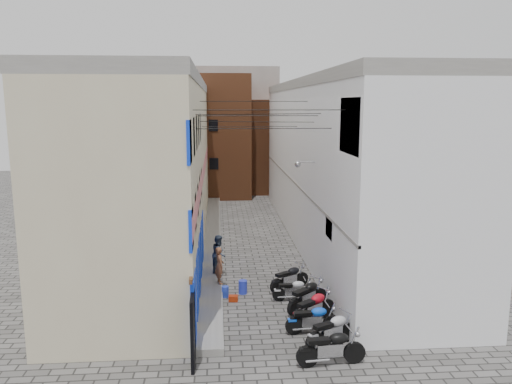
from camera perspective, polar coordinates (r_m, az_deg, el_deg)
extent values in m
plane|color=#4E4C49|center=(16.34, 2.26, -18.07)|extent=(90.00, 90.00, 0.00)
cube|color=gray|center=(28.33, -4.97, -5.46)|extent=(0.90, 26.00, 0.25)
cube|color=#C4B594|center=(27.71, -11.22, 2.74)|extent=(5.00, 26.00, 8.50)
cube|color=#DA7A7E|center=(27.56, -6.11, 2.31)|extent=(0.10, 26.00, 0.80)
cube|color=#0E33D2|center=(20.26, -6.57, -8.42)|extent=(0.12, 10.20, 2.40)
cube|color=#0E33D2|center=(19.37, -6.86, 2.88)|extent=(0.10, 10.20, 4.00)
cube|color=gray|center=(27.51, -11.55, 12.07)|extent=(5.10, 26.00, 0.50)
cube|color=black|center=(15.41, -7.23, -15.39)|extent=(0.10, 1.20, 2.20)
cube|color=white|center=(28.33, 9.33, 2.96)|extent=(5.00, 26.00, 8.50)
cube|color=#0E33D2|center=(16.38, 10.78, 7.44)|extent=(0.10, 2.40, 1.80)
cube|color=white|center=(19.38, 8.49, -4.08)|extent=(0.08, 1.00, 0.70)
cylinder|color=#B2B2B7|center=(21.79, 5.83, 3.44)|extent=(0.80, 0.06, 0.06)
sphere|color=#B2B2B7|center=(21.74, 4.79, 3.17)|extent=(0.28, 0.28, 0.28)
cube|color=gray|center=(28.13, 9.59, 12.09)|extent=(5.10, 26.00, 0.50)
cube|color=gray|center=(27.96, 4.37, 1.21)|extent=(0.10, 26.00, 0.12)
cube|color=brown|center=(42.38, -4.85, 6.41)|extent=(6.00, 6.00, 10.00)
cube|color=brown|center=(44.70, 1.63, 5.35)|extent=(5.00, 6.00, 8.00)
cube|color=gray|center=(48.38, -2.43, 7.49)|extent=(8.00, 5.00, 11.00)
cube|color=black|center=(40.07, -1.93, 0.75)|extent=(2.00, 0.30, 2.40)
cylinder|color=black|center=(16.39, 1.62, 9.36)|extent=(5.20, 0.02, 0.02)
cylinder|color=black|center=(18.40, 0.94, 7.26)|extent=(5.20, 0.02, 0.02)
cylinder|color=black|center=(20.88, 0.29, 8.70)|extent=(5.20, 0.02, 0.02)
cylinder|color=black|center=(23.36, -0.22, 10.32)|extent=(5.20, 0.02, 0.02)
cylinder|color=black|center=(26.38, -0.71, 7.48)|extent=(5.20, 0.02, 0.02)
cylinder|color=black|center=(29.36, -1.10, 8.72)|extent=(5.20, 0.02, 0.02)
cylinder|color=black|center=(19.38, 0.67, 8.89)|extent=(5.65, 2.07, 0.02)
cylinder|color=black|center=(22.38, -0.03, 8.03)|extent=(5.80, 1.58, 0.02)
imported|color=brown|center=(21.14, -4.20, -8.34)|extent=(0.49, 0.64, 1.56)
imported|color=#374253|center=(22.48, -4.22, -7.03)|extent=(0.87, 0.99, 1.70)
cylinder|color=blue|center=(20.53, -3.54, -11.31)|extent=(0.37, 0.37, 0.45)
cylinder|color=#2838CA|center=(20.84, -1.51, -10.80)|extent=(0.43, 0.43, 0.55)
cube|color=#9A270B|center=(20.16, -2.60, -12.05)|extent=(0.39, 0.31, 0.22)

